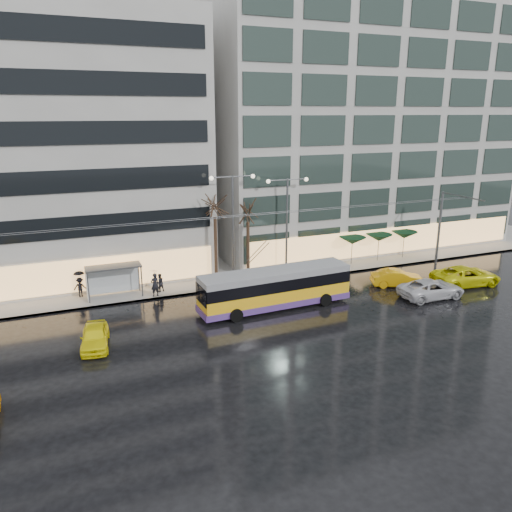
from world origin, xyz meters
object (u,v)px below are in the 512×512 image
trolleybus (275,289)px  street_lamp_near (233,213)px  bus_shelter (108,274)px  taxi_a (95,336)px

trolleybus → street_lamp_near: 8.27m
bus_shelter → taxi_a: bearing=-102.4°
trolleybus → street_lamp_near: (-0.83, 6.87, 4.53)m
bus_shelter → taxi_a: 8.69m
bus_shelter → street_lamp_near: 11.14m
bus_shelter → street_lamp_near: (10.38, 0.11, 4.03)m
street_lamp_near → taxi_a: (-12.23, -8.51, -5.30)m
trolleybus → taxi_a: 13.19m
street_lamp_near → taxi_a: size_ratio=2.22×
trolleybus → street_lamp_near: street_lamp_near is taller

